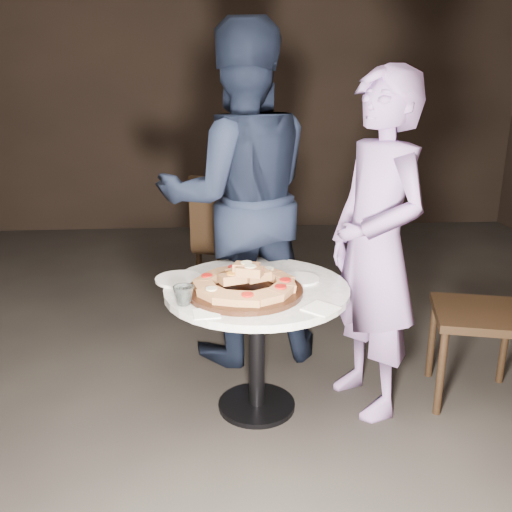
# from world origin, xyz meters

# --- Properties ---
(floor) EXTENTS (7.00, 7.00, 0.00)m
(floor) POSITION_xyz_m (0.00, 0.00, 0.00)
(floor) COLOR black
(floor) RESTS_ON ground
(table) EXTENTS (0.90, 0.90, 0.64)m
(table) POSITION_xyz_m (0.09, 0.06, 0.52)
(table) COLOR black
(table) RESTS_ON ground
(serving_board) EXTENTS (0.63, 0.63, 0.02)m
(serving_board) POSITION_xyz_m (0.03, -0.02, 0.65)
(serving_board) COLOR black
(serving_board) RESTS_ON table
(focaccia_pile) EXTENTS (0.46, 0.46, 0.12)m
(focaccia_pile) POSITION_xyz_m (0.04, -0.02, 0.70)
(focaccia_pile) COLOR #A76D41
(focaccia_pile) RESTS_ON serving_board
(plate_left) EXTENTS (0.29, 0.29, 0.01)m
(plate_left) POSITION_xyz_m (-0.27, 0.17, 0.65)
(plate_left) COLOR white
(plate_left) RESTS_ON table
(plate_right) EXTENTS (0.20, 0.20, 0.01)m
(plate_right) POSITION_xyz_m (0.31, 0.13, 0.64)
(plate_right) COLOR white
(plate_right) RESTS_ON table
(water_glass) EXTENTS (0.10, 0.10, 0.08)m
(water_glass) POSITION_xyz_m (-0.23, -0.13, 0.68)
(water_glass) COLOR silver
(water_glass) RESTS_ON table
(napkin_near) EXTENTS (0.12, 0.12, 0.01)m
(napkin_near) POSITION_xyz_m (-0.13, -0.23, 0.64)
(napkin_near) COLOR white
(napkin_near) RESTS_ON table
(napkin_far) EXTENTS (0.18, 0.18, 0.01)m
(napkin_far) POSITION_xyz_m (0.34, -0.22, 0.64)
(napkin_far) COLOR white
(napkin_far) RESTS_ON table
(chair_far) EXTENTS (0.59, 0.60, 0.96)m
(chair_far) POSITION_xyz_m (0.01, 1.18, 0.56)
(chair_far) COLOR black
(chair_far) RESTS_ON ground
(chair_right) EXTENTS (0.54, 0.52, 0.91)m
(chair_right) POSITION_xyz_m (1.27, 0.06, 0.53)
(chair_right) COLOR black
(chair_right) RESTS_ON ground
(diner_navy) EXTENTS (0.99, 0.82, 1.84)m
(diner_navy) POSITION_xyz_m (0.04, 0.66, 0.92)
(diner_navy) COLOR black
(diner_navy) RESTS_ON ground
(diner_teal) EXTENTS (0.55, 0.68, 1.61)m
(diner_teal) POSITION_xyz_m (0.64, 0.08, 0.81)
(diner_teal) COLOR #7A629C
(diner_teal) RESTS_ON ground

